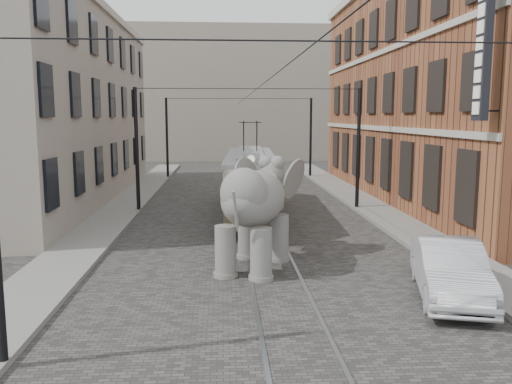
{
  "coord_description": "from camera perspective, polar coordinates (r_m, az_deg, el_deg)",
  "views": [
    {
      "loc": [
        -1.51,
        -19.44,
        4.63
      ],
      "look_at": [
        -0.38,
        -2.0,
        2.1
      ],
      "focal_mm": 36.73,
      "sensor_mm": 36.0,
      "label": 1
    }
  ],
  "objects": [
    {
      "name": "tram",
      "position": [
        24.72,
        -0.63,
        2.59
      ],
      "size": [
        2.81,
        11.18,
        4.4
      ],
      "primitive_type": null,
      "rotation": [
        0.0,
        0.0,
        -0.05
      ],
      "color": "beige",
      "rests_on": "ground"
    },
    {
      "name": "brick_building",
      "position": [
        31.1,
        20.35,
        10.25
      ],
      "size": [
        8.0,
        26.0,
        12.0
      ],
      "primitive_type": "cube",
      "color": "brown",
      "rests_on": "ground"
    },
    {
      "name": "tram_rails",
      "position": [
        20.04,
        0.71,
        -5.09
      ],
      "size": [
        1.54,
        80.0,
        0.02
      ],
      "primitive_type": null,
      "color": "slate",
      "rests_on": "ground"
    },
    {
      "name": "stucco_building",
      "position": [
        30.94,
        -21.81,
        8.34
      ],
      "size": [
        7.0,
        24.0,
        10.0
      ],
      "primitive_type": "cube",
      "color": "gray",
      "rests_on": "ground"
    },
    {
      "name": "elephant",
      "position": [
        15.92,
        -0.25,
        -2.47
      ],
      "size": [
        4.71,
        6.17,
        3.35
      ],
      "primitive_type": null,
      "rotation": [
        0.0,
        0.0,
        -0.35
      ],
      "color": "slate",
      "rests_on": "ground"
    },
    {
      "name": "distant_block",
      "position": [
        59.51,
        -2.29,
        10.51
      ],
      "size": [
        28.0,
        10.0,
        14.0
      ],
      "primitive_type": "cube",
      "color": "gray",
      "rests_on": "ground"
    },
    {
      "name": "catenary",
      "position": [
        24.53,
        -0.64,
        4.42
      ],
      "size": [
        11.0,
        30.2,
        6.0
      ],
      "primitive_type": null,
      "color": "black",
      "rests_on": "ground"
    },
    {
      "name": "parked_car",
      "position": [
        14.46,
        20.37,
        -7.94
      ],
      "size": [
        2.61,
        4.68,
        1.46
      ],
      "primitive_type": "imported",
      "rotation": [
        0.0,
        0.0,
        -0.25
      ],
      "color": "#B1B1B6",
      "rests_on": "ground"
    },
    {
      "name": "sidewalk_right",
      "position": [
        21.34,
        17.05,
        -4.46
      ],
      "size": [
        2.0,
        60.0,
        0.15
      ],
      "primitive_type": "cube",
      "color": "slate",
      "rests_on": "ground"
    },
    {
      "name": "sidewalk_left",
      "position": [
        20.58,
        -17.71,
        -4.95
      ],
      "size": [
        2.0,
        60.0,
        0.15
      ],
      "primitive_type": "cube",
      "color": "slate",
      "rests_on": "ground"
    },
    {
      "name": "ground",
      "position": [
        20.04,
        0.71,
        -5.12
      ],
      "size": [
        120.0,
        120.0,
        0.0
      ],
      "primitive_type": "plane",
      "color": "#464441"
    }
  ]
}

